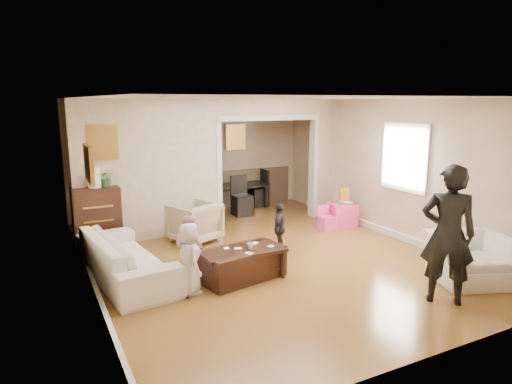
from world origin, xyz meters
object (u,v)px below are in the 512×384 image
coffee_cup (250,246)px  dining_table (231,197)px  dresser (97,218)px  sofa (126,257)px  armchair_back (194,222)px  child_kneel_a (189,259)px  cyan_cup (340,203)px  play_table (342,215)px  child_toddler (279,228)px  adult_person (448,235)px  table_lamp (94,177)px  coffee_table (242,264)px  armchair_front (470,258)px  child_kneel_b (189,248)px

coffee_cup → dining_table: dining_table is taller
dresser → sofa: bearing=-84.6°
armchair_back → child_kneel_a: 2.31m
coffee_cup → cyan_cup: 3.26m
play_table → dresser: bearing=170.2°
child_toddler → child_kneel_a: bearing=-26.2°
adult_person → child_kneel_a: 3.34m
sofa → table_lamp: table_lamp is taller
sofa → dresser: size_ratio=2.08×
coffee_table → play_table: bearing=27.9°
adult_person → play_table: bearing=-64.7°
armchair_front → play_table: armchair_front is taller
coffee_table → child_toddler: child_toddler is taller
armchair_back → armchair_front: 4.60m
dining_table → play_table: bearing=-64.9°
armchair_back → child_kneel_a: size_ratio=0.81×
coffee_table → adult_person: bearing=-43.2°
table_lamp → coffee_table: size_ratio=0.30×
armchair_back → play_table: (3.06, -0.41, -0.12)m
dresser → cyan_cup: dresser is taller
dresser → child_kneel_b: 2.33m
armchair_front → child_kneel_b: (-3.58, 1.86, 0.15)m
dresser → coffee_cup: dresser is taller
sofa → child_kneel_b: bearing=-126.7°
sofa → coffee_table: sofa is taller
dresser → coffee_table: (1.67, -2.42, -0.32)m
armchair_back → armchair_front: (2.90, -3.57, -0.02)m
child_kneel_a → child_kneel_b: 0.47m
dresser → child_kneel_b: bearing=-65.4°
table_lamp → coffee_cup: bearing=-54.4°
armchair_back → child_toddler: 1.66m
sofa → coffee_table: bearing=-123.8°
coffee_cup → child_kneel_a: bearing=-174.0°
adult_person → child_kneel_b: size_ratio=1.85×
armchair_front → cyan_cup: (0.06, 3.12, 0.18)m
coffee_table → dining_table: size_ratio=0.70×
sofa → child_toddler: (2.56, -0.01, 0.11)m
play_table → child_kneel_b: size_ratio=0.51×
armchair_back → armchair_front: bearing=107.8°
child_kneel_a → adult_person: bearing=-122.7°
coffee_cup → child_kneel_b: (-0.80, 0.35, -0.01)m
coffee_cup → sofa: bearing=153.2°
armchair_back → child_kneel_b: size_ratio=0.82×
armchair_front → table_lamp: table_lamp is taller
coffee_table → cyan_cup: bearing=27.9°
dining_table → armchair_front: bearing=-82.9°
dining_table → child_kneel_a: (-2.43, -4.16, 0.19)m
table_lamp → dresser: bearing=0.0°
sofa → armchair_back: size_ratio=2.83×
child_kneel_a → table_lamp: bearing=16.2°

